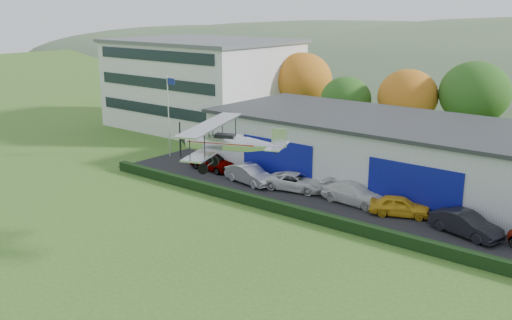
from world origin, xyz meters
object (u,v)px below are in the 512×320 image
Objects in this scene: hangar at (447,160)px; car_2 at (296,182)px; office_block at (203,83)px; car_4 at (400,206)px; car_1 at (250,174)px; flagpole at (169,109)px; biplane at (227,142)px; car_0 at (212,161)px; car_5 at (466,224)px; car_3 at (354,194)px.

hangar reaches higher than car_2.
car_4 is (32.56, -14.08, -4.45)m from office_block.
office_block reaches higher than car_1.
flagpole is 1.63× the size of car_2.
biplane is (-5.08, -19.88, 4.37)m from hangar.
car_1 is at bearing -97.67° from car_0.
car_5 is (37.43, -14.78, -4.39)m from office_block.
car_2 is 1.05× the size of car_5.
car_3 reaches higher than car_2.
biplane reaches higher than car_4.
car_4 is at bearing -77.23° from car_1.
car_1 is at bearing 105.76° from car_5.
hangar reaches higher than car_0.
car_2 is 1.18× the size of car_4.
car_5 is (17.86, 0.08, -0.00)m from car_1.
office_block is at bearing 49.54° from car_0.
car_2 is (23.61, -13.93, -4.48)m from office_block.
biplane is at bearing -130.54° from car_0.
car_1 is 9.25m from car_3.
car_0 reaches higher than car_2.
car_2 is 8.96m from car_4.
office_block is 2.57× the size of flagpole.
car_1 is at bearing 102.88° from biplane.
hangar is 9.12m from car_5.
car_3 is (5.16, 0.11, 0.06)m from car_2.
car_1 is (11.46, -1.85, -3.96)m from flagpole.
biplane is at bearing -135.93° from car_1.
flagpole is 24.30m from biplane.
biplane is at bearing 157.40° from car_5.
car_5 is at bearing -3.46° from flagpole.
car_3 is 14.52m from biplane.
car_0 reaches higher than car_1.
car_5 reaches higher than car_2.
office_block is 20.42m from car_0.
car_1 is 17.86m from car_5.
hangar is 8.83× the size of car_0.
car_4 is (3.80, -0.26, -0.03)m from car_3.
car_3 is at bearing -121.92° from hangar.
flagpole is 1.56× the size of car_3.
car_1 is 0.92× the size of car_3.
office_block is at bearing 83.97° from car_5.
office_block reaches higher than car_5.
biplane reaches higher than car_2.
office_block reaches higher than car_3.
hangar reaches higher than car_1.
car_4 is 4.92m from car_5.
office_block is 15.33m from flagpole.
car_4 is at bearing 48.27° from biplane.
car_2 is 0.70× the size of biplane.
car_2 is (4.04, 0.92, -0.09)m from car_1.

